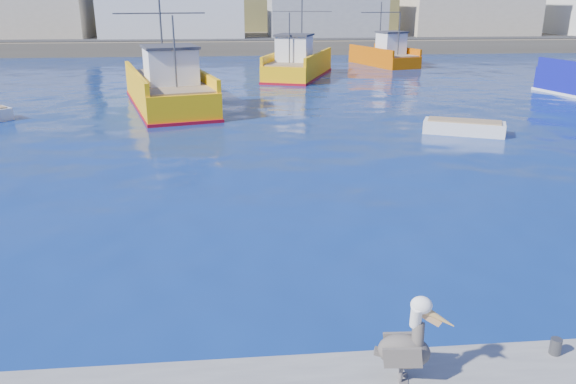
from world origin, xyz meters
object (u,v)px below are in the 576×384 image
Objects in this scene: boat_orange at (385,55)px; trawler_yellow_a at (169,89)px; trawler_yellow_b at (298,65)px; pelican at (407,345)px; skiff_mid at (464,129)px.

trawler_yellow_a is at bearing -132.27° from boat_orange.
trawler_yellow_a reaches higher than boat_orange.
trawler_yellow_b is 1.25× the size of boat_orange.
boat_orange is 6.00× the size of pelican.
trawler_yellow_b is at bearing 104.77° from skiff_mid.
trawler_yellow_a is 1.12× the size of trawler_yellow_b.
skiff_mid is (15.49, -9.03, -0.83)m from trawler_yellow_a.
boat_orange is 51.11m from pelican.
pelican is (6.74, -28.17, 0.06)m from trawler_yellow_a.
trawler_yellow_a is 16.40m from trawler_yellow_b.
trawler_yellow_a is 17.95m from skiff_mid.
trawler_yellow_b is 41.55m from pelican.
skiff_mid is 21.06m from pelican.
trawler_yellow_a reaches higher than pelican.
trawler_yellow_b is at bearing 86.04° from pelican.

